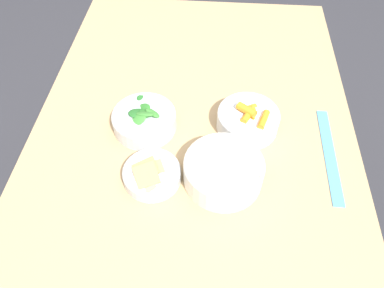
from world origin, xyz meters
name	(u,v)px	position (x,y,z in m)	size (l,w,h in m)	color
ground_plane	(192,249)	(0.00, 0.00, 0.00)	(10.00, 10.00, 0.00)	#2D2D33
dining_table	(193,157)	(0.00, 0.00, 0.63)	(1.35, 0.87, 0.73)	tan
bowl_carrots	(248,119)	(-0.04, 0.14, 0.76)	(0.16, 0.16, 0.07)	silver
bowl_greens	(144,119)	(-0.02, -0.13, 0.75)	(0.17, 0.17, 0.08)	silver
bowl_beans_hotdog	(223,172)	(0.14, 0.08, 0.76)	(0.19, 0.19, 0.07)	silver
bowl_cookies	(152,174)	(0.15, -0.09, 0.75)	(0.14, 0.14, 0.05)	silver
ruler	(330,154)	(0.04, 0.35, 0.73)	(0.31, 0.03, 0.00)	#4C99E0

